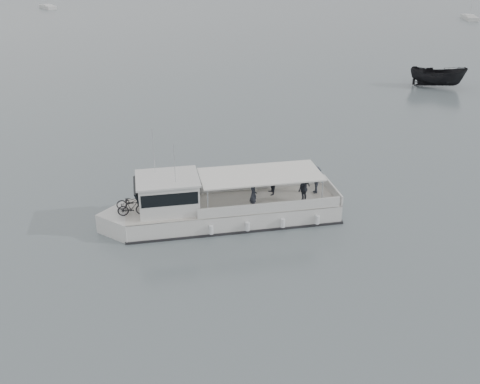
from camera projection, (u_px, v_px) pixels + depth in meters
ground at (317, 219)px, 29.95m from camera, size 1400.00×1400.00×0.00m
tour_boat at (212, 207)px, 29.21m from camera, size 12.72×7.84×5.56m
dark_motorboat at (438, 77)px, 55.93m from camera, size 5.11×5.78×2.18m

